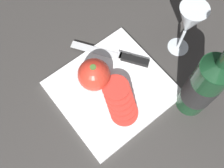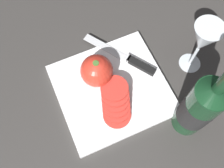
{
  "view_description": "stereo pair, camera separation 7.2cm",
  "coord_description": "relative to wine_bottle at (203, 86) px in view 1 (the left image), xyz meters",
  "views": [
    {
      "loc": [
        -0.13,
        -0.2,
        0.71
      ],
      "look_at": [
        0.05,
        0.02,
        0.04
      ],
      "focal_mm": 42.0,
      "sensor_mm": 36.0,
      "label": 1
    },
    {
      "loc": [
        -0.06,
        -0.24,
        0.71
      ],
      "look_at": [
        0.05,
        0.02,
        0.04
      ],
      "focal_mm": 42.0,
      "sensor_mm": 36.0,
      "label": 2
    }
  ],
  "objects": [
    {
      "name": "wine_bottle",
      "position": [
        0.0,
        0.0,
        0.0
      ],
      "size": [
        0.08,
        0.08,
        0.35
      ],
      "color": "#14381E",
      "rests_on": "ground_plane"
    },
    {
      "name": "wine_glass",
      "position": [
        0.1,
        0.16,
        0.01
      ],
      "size": [
        0.08,
        0.08,
        0.18
      ],
      "color": "silver",
      "rests_on": "ground_plane"
    },
    {
      "name": "knife",
      "position": [
        -0.06,
        0.22,
        -0.1
      ],
      "size": [
        0.16,
        0.21,
        0.01
      ],
      "rotation": [
        0.0,
        0.0,
        2.17
      ],
      "color": "silver",
      "rests_on": "cutting_board"
    },
    {
      "name": "ground_plane",
      "position": [
        -0.2,
        0.15,
        -0.12
      ],
      "size": [
        3.0,
        3.0,
        0.0
      ],
      "primitive_type": "plane",
      "color": "#383533"
    },
    {
      "name": "tomato_slice_stack_near",
      "position": [
        -0.16,
        0.12,
        -0.09
      ],
      "size": [
        0.1,
        0.14,
        0.04
      ],
      "color": "red",
      "rests_on": "cutting_board"
    },
    {
      "name": "cutting_board",
      "position": [
        -0.15,
        0.17,
        -0.11
      ],
      "size": [
        0.31,
        0.29,
        0.01
      ],
      "color": "white",
      "rests_on": "ground_plane"
    },
    {
      "name": "whole_tomato",
      "position": [
        -0.17,
        0.22,
        -0.06
      ],
      "size": [
        0.09,
        0.09,
        0.09
      ],
      "color": "red",
      "rests_on": "cutting_board"
    }
  ]
}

